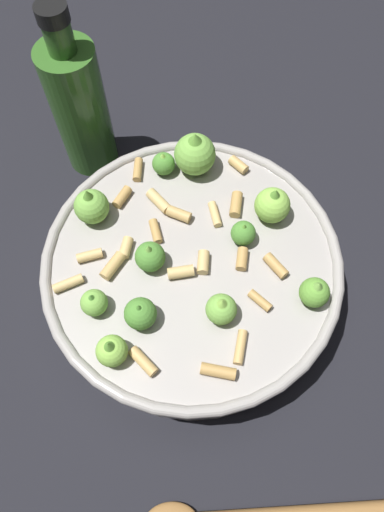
% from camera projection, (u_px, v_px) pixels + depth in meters
% --- Properties ---
extents(ground_plane, '(2.40, 2.40, 0.00)m').
position_uv_depth(ground_plane, '(192.00, 283.00, 0.55)').
color(ground_plane, black).
extents(cooking_pan, '(0.32, 0.32, 0.12)m').
position_uv_depth(cooking_pan, '(192.00, 267.00, 0.52)').
color(cooking_pan, '#9E9993').
rests_on(cooking_pan, ground).
extents(olive_oil_bottle, '(0.07, 0.07, 0.22)m').
position_uv_depth(olive_oil_bottle, '(80.00, 107.00, 0.55)').
color(olive_oil_bottle, '#336023').
rests_on(olive_oil_bottle, ground).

